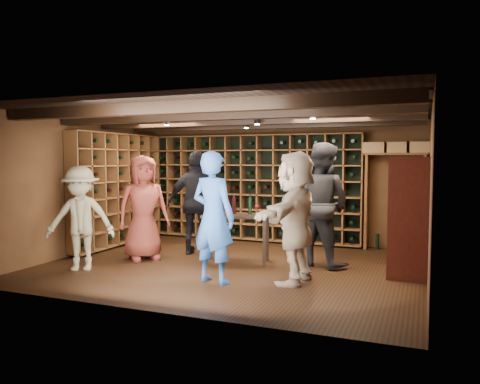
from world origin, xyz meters
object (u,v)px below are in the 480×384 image
at_px(guest_woman_black, 197,203).
at_px(guest_khaki, 80,219).
at_px(guest_beige, 295,217).
at_px(man_blue_shirt, 213,217).
at_px(display_cabinet, 408,220).
at_px(man_grey_suit, 321,204).
at_px(guest_red_floral, 143,208).
at_px(tasting_table, 236,220).

relative_size(guest_woman_black, guest_khaki, 1.16).
bearing_deg(guest_beige, guest_woman_black, -115.34).
bearing_deg(man_blue_shirt, guest_woman_black, -44.88).
bearing_deg(guest_khaki, guest_woman_black, 30.74).
distance_m(display_cabinet, man_grey_suit, 1.41).
bearing_deg(guest_woman_black, man_blue_shirt, 108.89).
distance_m(guest_khaki, guest_beige, 3.38).
xyz_separation_m(guest_woman_black, guest_beige, (2.19, -1.27, -0.01)).
relative_size(guest_red_floral, guest_woman_black, 0.96).
bearing_deg(guest_woman_black, tasting_table, 141.26).
xyz_separation_m(man_blue_shirt, guest_red_floral, (-1.79, 0.96, -0.02)).
distance_m(guest_red_floral, guest_khaki, 1.15).
bearing_deg(guest_woman_black, display_cabinet, 158.96).
xyz_separation_m(display_cabinet, guest_woman_black, (-3.66, 0.43, 0.09)).
distance_m(guest_beige, tasting_table, 1.51).
height_order(guest_red_floral, guest_khaki, guest_red_floral).
bearing_deg(man_grey_suit, tasting_table, 37.53).
bearing_deg(tasting_table, man_grey_suit, 2.35).
relative_size(guest_woman_black, tasting_table, 1.59).
bearing_deg(man_blue_shirt, man_grey_suit, -113.98).
bearing_deg(guest_beige, display_cabinet, 124.40).
relative_size(man_blue_shirt, man_grey_suit, 0.92).
xyz_separation_m(man_blue_shirt, man_grey_suit, (1.19, 1.65, 0.08)).
height_order(guest_red_floral, tasting_table, guest_red_floral).
distance_m(man_grey_suit, guest_woman_black, 2.31).
relative_size(display_cabinet, guest_red_floral, 0.96).
xyz_separation_m(guest_woman_black, guest_khaki, (-1.14, -1.79, -0.13)).
distance_m(man_blue_shirt, guest_woman_black, 2.05).
height_order(guest_red_floral, guest_beige, guest_beige).
relative_size(display_cabinet, man_blue_shirt, 0.94).
height_order(display_cabinet, guest_khaki, display_cabinet).
distance_m(display_cabinet, man_blue_shirt, 2.85).
xyz_separation_m(guest_beige, tasting_table, (-1.24, 0.84, -0.20)).
relative_size(man_blue_shirt, guest_beige, 1.00).
bearing_deg(man_blue_shirt, display_cabinet, -141.29).
relative_size(man_grey_suit, guest_woman_black, 1.07).
bearing_deg(guest_khaki, tasting_table, 6.44).
relative_size(man_blue_shirt, guest_red_floral, 1.02).
relative_size(display_cabinet, guest_beige, 0.94).
xyz_separation_m(man_grey_suit, tasting_table, (-1.37, -0.36, -0.27)).
bearing_deg(man_grey_suit, guest_khaki, 49.27).
height_order(man_blue_shirt, guest_beige, guest_beige).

